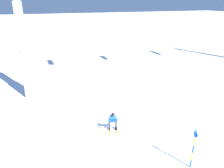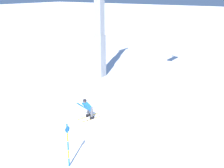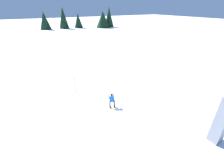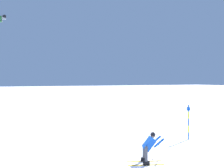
{
  "view_description": "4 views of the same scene",
  "coord_description": "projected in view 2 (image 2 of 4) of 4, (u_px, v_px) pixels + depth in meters",
  "views": [
    {
      "loc": [
        -5.45,
        -11.92,
        7.64
      ],
      "look_at": [
        -1.22,
        -1.04,
        3.17
      ],
      "focal_mm": 35.2,
      "sensor_mm": 36.0,
      "label": 1
    },
    {
      "loc": [
        8.85,
        -13.17,
        7.57
      ],
      "look_at": [
        -0.54,
        0.83,
        1.86
      ],
      "focal_mm": 44.73,
      "sensor_mm": 36.0,
      "label": 2
    },
    {
      "loc": [
        5.04,
        9.97,
        9.12
      ],
      "look_at": [
        -0.11,
        0.87,
        3.66
      ],
      "focal_mm": 24.23,
      "sensor_mm": 36.0,
      "label": 3
    },
    {
      "loc": [
        -9.41,
        4.3,
        3.6
      ],
      "look_at": [
        -0.76,
        0.59,
        3.44
      ],
      "focal_mm": 36.12,
      "sensor_mm": 36.0,
      "label": 4
    }
  ],
  "objects": [
    {
      "name": "ground_plane",
      "position": [
        112.0,
        117.0,
        17.45
      ],
      "size": [
        260.0,
        260.0,
        0.0
      ],
      "primitive_type": "plane",
      "color": "white"
    },
    {
      "name": "skier_carving_main",
      "position": [
        87.0,
        107.0,
        17.03
      ],
      "size": [
        1.09,
        1.71,
        1.49
      ],
      "color": "yellow",
      "rests_on": "ground_plane"
    },
    {
      "name": "lift_tower_near",
      "position": [
        100.0,
        22.0,
        24.13
      ],
      "size": [
        0.77,
        2.36,
        11.91
      ],
      "color": "gray",
      "rests_on": "ground_plane"
    },
    {
      "name": "trail_marker_pole",
      "position": [
        68.0,
        144.0,
        12.25
      ],
      "size": [
        0.07,
        0.28,
        2.12
      ],
      "color": "blue",
      "rests_on": "ground_plane"
    }
  ]
}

